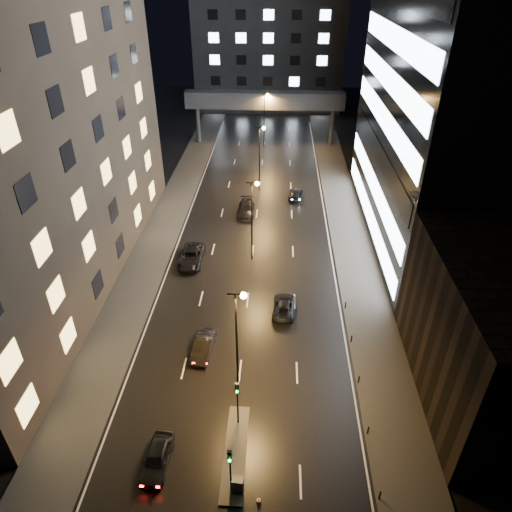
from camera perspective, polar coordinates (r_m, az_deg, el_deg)
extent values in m
plane|color=black|center=(65.66, 0.10, 5.34)|extent=(160.00, 160.00, 0.00)
cube|color=#383533|center=(63.06, -11.57, 3.47)|extent=(5.00, 110.00, 0.15)
cube|color=#383533|center=(61.93, 11.52, 2.89)|extent=(5.00, 110.00, 0.15)
cube|color=#2D2319|center=(50.29, -28.84, 17.23)|extent=(15.00, 48.00, 40.00)
cube|color=black|center=(40.28, 27.72, -8.78)|extent=(10.00, 18.00, 12.00)
cube|color=black|center=(59.08, 27.03, 22.05)|extent=(20.00, 36.00, 45.00)
cube|color=#333335|center=(117.59, 1.63, 24.07)|extent=(34.00, 14.00, 25.00)
cube|color=#333335|center=(90.90, 1.09, 18.92)|extent=(30.00, 3.00, 3.00)
cylinder|color=#333335|center=(93.53, -7.24, 15.90)|extent=(0.80, 0.80, 7.00)
cylinder|color=#333335|center=(92.74, 9.42, 15.58)|extent=(0.80, 0.80, 7.00)
cube|color=#383533|center=(36.40, -2.59, -23.26)|extent=(1.60, 8.00, 0.15)
cylinder|color=black|center=(36.41, -2.30, -18.39)|extent=(0.12, 0.12, 3.50)
cube|color=black|center=(34.72, -2.38, -16.11)|extent=(0.28, 0.22, 0.90)
sphere|color=#0CFF33|center=(34.84, -2.39, -16.59)|extent=(0.18, 0.18, 0.18)
cylinder|color=black|center=(33.26, -3.19, -25.77)|extent=(0.12, 0.12, 3.50)
cube|color=black|center=(31.40, -3.32, -23.68)|extent=(0.28, 0.22, 0.90)
sphere|color=#0CFF33|center=(31.56, -3.33, -24.17)|extent=(0.18, 0.18, 0.18)
cylinder|color=black|center=(35.18, 15.20, -26.96)|extent=(0.12, 0.12, 0.90)
cylinder|color=black|center=(37.88, 13.82, -20.47)|extent=(0.12, 0.12, 0.90)
cylinder|color=black|center=(41.01, 12.73, -14.90)|extent=(0.12, 0.12, 0.90)
cylinder|color=black|center=(44.49, 11.84, -10.15)|extent=(0.12, 0.12, 0.90)
cylinder|color=black|center=(48.23, 11.11, -6.12)|extent=(0.12, 0.12, 0.90)
cylinder|color=black|center=(36.50, -2.41, -11.03)|extent=(0.18, 0.18, 10.00)
cylinder|color=black|center=(33.24, -2.61, -4.79)|extent=(1.20, 0.12, 0.12)
sphere|color=#FF9E38|center=(33.25, -1.57, -4.96)|extent=(0.50, 0.50, 0.50)
cylinder|color=black|center=(52.73, -0.54, 4.16)|extent=(0.18, 0.18, 10.00)
cylinder|color=black|center=(50.53, -0.56, 9.15)|extent=(1.20, 0.12, 0.12)
sphere|color=#FF9E38|center=(50.54, 0.12, 9.03)|extent=(0.50, 0.50, 0.50)
cylinder|color=black|center=(70.92, 0.43, 11.91)|extent=(0.18, 0.18, 10.00)
cylinder|color=black|center=(69.30, 0.45, 15.78)|extent=(1.20, 0.12, 0.12)
sphere|color=#FF9E38|center=(69.30, 0.96, 15.69)|extent=(0.50, 0.50, 0.50)
cylinder|color=black|center=(89.88, 1.02, 16.45)|extent=(0.18, 0.18, 10.00)
cylinder|color=black|center=(88.60, 1.06, 19.55)|extent=(1.20, 0.12, 0.12)
sphere|color=#FF9E38|center=(88.61, 1.47, 19.48)|extent=(0.50, 0.50, 0.50)
imported|color=black|center=(36.00, -12.28, -23.44)|extent=(1.95, 4.40, 1.47)
imported|color=black|center=(42.76, -6.60, -11.14)|extent=(2.02, 4.62, 1.48)
imported|color=black|center=(54.81, -8.10, -0.08)|extent=(2.75, 5.88, 1.63)
imported|color=black|center=(65.20, -1.23, 5.92)|extent=(2.36, 5.59, 1.61)
imported|color=black|center=(47.06, 3.50, -6.28)|extent=(2.44, 4.78, 1.29)
imported|color=black|center=(70.28, 4.95, 7.75)|extent=(2.48, 4.82, 1.34)
cube|color=#464648|center=(34.25, -2.36, -26.65)|extent=(0.88, 0.58, 1.25)
cone|color=#D7460B|center=(34.30, 0.33, -28.27)|extent=(0.46, 0.46, 0.46)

